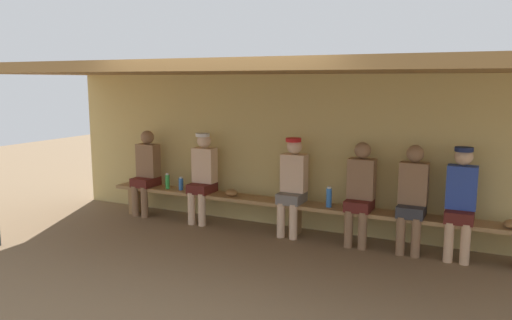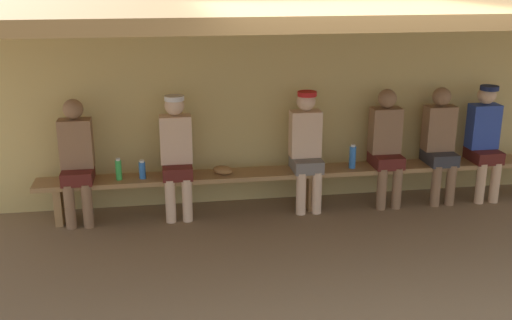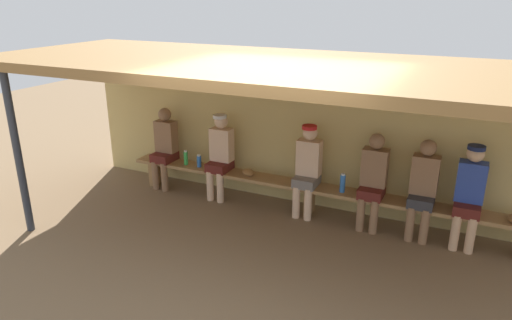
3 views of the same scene
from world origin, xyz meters
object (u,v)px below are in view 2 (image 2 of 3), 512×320
object	(u,v)px
player_in_red	(440,140)
water_bottle_blue	(142,170)
player_in_white	(77,157)
baseball_glove_dark_brown	(223,170)
bench	(310,175)
player_rightmost	(176,151)
player_middle	(386,143)
player_near_post	(485,137)
water_bottle_clear	(119,170)
player_with_sunglasses	(306,145)
water_bottle_green	(352,157)

from	to	relation	value
player_in_red	water_bottle_blue	distance (m)	3.40
player_in_white	baseball_glove_dark_brown	world-z (taller)	player_in_white
bench	player_rightmost	xyz separation A→B (m)	(-1.48, 0.00, 0.36)
player_rightmost	player_middle	world-z (taller)	player_rightmost
player_near_post	water_bottle_blue	distance (m)	3.95
water_bottle_clear	baseball_glove_dark_brown	distance (m)	1.12
player_near_post	player_rightmost	bearing A→B (deg)	180.00
player_middle	player_with_sunglasses	distance (m)	0.93
player_middle	water_bottle_blue	xyz separation A→B (m)	(-2.74, -0.03, -0.17)
player_in_red	water_bottle_green	size ratio (longest dim) A/B	4.84
player_with_sunglasses	player_in_white	bearing A→B (deg)	-179.99
water_bottle_blue	player_with_sunglasses	bearing A→B (deg)	0.90
baseball_glove_dark_brown	player_with_sunglasses	bearing A→B (deg)	43.74
player_near_post	water_bottle_blue	xyz separation A→B (m)	(-3.94, -0.03, -0.19)
player_rightmost	baseball_glove_dark_brown	distance (m)	0.55
bench	player_near_post	world-z (taller)	player_near_post
player_rightmost	bench	bearing A→B (deg)	-0.14
player_near_post	baseball_glove_dark_brown	world-z (taller)	player_near_post
player_near_post	player_in_white	bearing A→B (deg)	-179.99
baseball_glove_dark_brown	player_middle	bearing A→B (deg)	43.19
baseball_glove_dark_brown	bench	bearing A→B (deg)	43.48
player_near_post	player_with_sunglasses	size ratio (longest dim) A/B	1.00
water_bottle_blue	baseball_glove_dark_brown	bearing A→B (deg)	0.72
bench	baseball_glove_dark_brown	distance (m)	0.99
player_in_red	water_bottle_green	xyz separation A→B (m)	(-1.05, -0.04, -0.14)
player_in_white	player_middle	bearing A→B (deg)	0.00
water_bottle_blue	water_bottle_green	bearing A→B (deg)	-0.18
player_rightmost	player_with_sunglasses	size ratio (longest dim) A/B	1.00
player_middle	player_with_sunglasses	bearing A→B (deg)	179.97
player_with_sunglasses	baseball_glove_dark_brown	world-z (taller)	player_with_sunglasses
player_middle	baseball_glove_dark_brown	world-z (taller)	player_middle
player_in_white	player_with_sunglasses	xyz separation A→B (m)	(2.48, 0.00, 0.02)
player_rightmost	water_bottle_blue	world-z (taller)	player_rightmost
player_middle	player_in_white	bearing A→B (deg)	180.00
player_in_white	water_bottle_blue	distance (m)	0.69
water_bottle_green	water_bottle_blue	xyz separation A→B (m)	(-2.34, 0.01, -0.03)
player_rightmost	player_near_post	world-z (taller)	same
player_near_post	baseball_glove_dark_brown	bearing A→B (deg)	-179.67
player_middle	player_with_sunglasses	size ratio (longest dim) A/B	0.99
player_near_post	player_in_red	bearing A→B (deg)	-179.95
player_middle	water_bottle_clear	world-z (taller)	player_middle
player_near_post	player_in_red	world-z (taller)	player_near_post
player_in_red	baseball_glove_dark_brown	xyz separation A→B (m)	(-2.52, -0.02, -0.22)
player_in_red	baseball_glove_dark_brown	distance (m)	2.53
water_bottle_green	player_with_sunglasses	bearing A→B (deg)	176.15
player_rightmost	water_bottle_green	distance (m)	1.97
player_with_sunglasses	water_bottle_clear	world-z (taller)	player_with_sunglasses
player_in_red	water_bottle_clear	distance (m)	3.64
player_near_post	player_with_sunglasses	distance (m)	2.13
player_middle	bench	bearing A→B (deg)	-179.80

